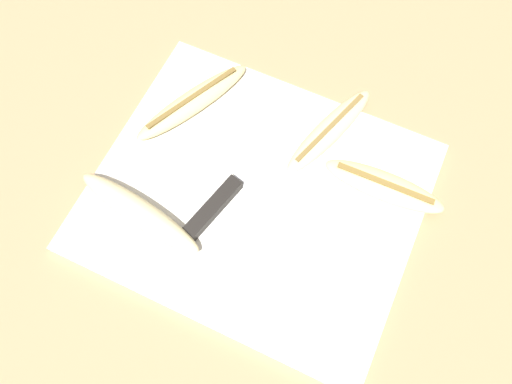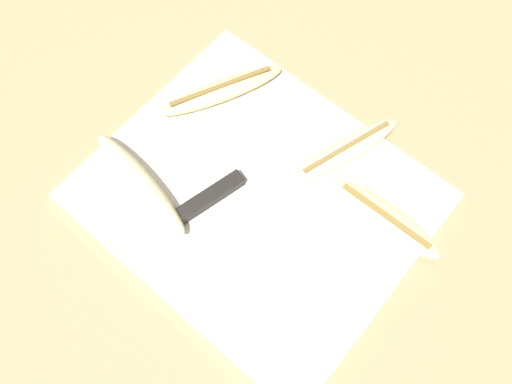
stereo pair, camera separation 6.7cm
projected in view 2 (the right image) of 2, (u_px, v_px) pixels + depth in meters
ground_plane at (256, 198)px, 0.69m from camera, size 4.00×4.00×0.00m
cutting_board at (256, 196)px, 0.69m from camera, size 0.44×0.37×0.01m
knife at (217, 193)px, 0.67m from camera, size 0.08×0.23×0.02m
banana_golden_short at (384, 218)px, 0.66m from camera, size 0.17×0.05×0.02m
banana_spotted_left at (221, 90)px, 0.73m from camera, size 0.12×0.19×0.02m
banana_ripe_center at (345, 150)px, 0.70m from camera, size 0.09×0.18×0.02m
banana_soft_right at (140, 184)px, 0.67m from camera, size 0.20×0.07×0.04m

